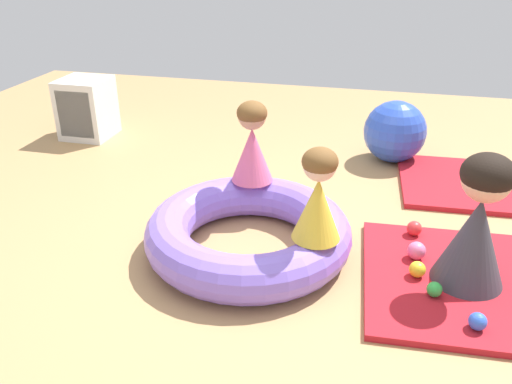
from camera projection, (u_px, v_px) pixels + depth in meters
ground_plane at (256, 252)px, 3.22m from camera, size 8.00×8.00×0.00m
gym_mat_near_right at (465, 283)px, 2.90m from camera, size 1.17×1.18×0.04m
inflatable_cushion at (248, 232)px, 3.17m from camera, size 1.26×1.26×0.27m
child_in_yellow at (318, 196)px, 2.75m from camera, size 0.28×0.28×0.53m
child_in_pink at (252, 143)px, 3.41m from camera, size 0.35×0.35×0.55m
adult_seated at (478, 222)px, 2.73m from camera, size 0.54×0.54×0.75m
play_ball_yellow at (417, 269)px, 2.90m from camera, size 0.09×0.09×0.09m
play_ball_blue at (478, 321)px, 2.52m from camera, size 0.09×0.09×0.09m
play_ball_green at (434, 289)px, 2.75m from camera, size 0.08×0.08×0.08m
play_ball_pink at (417, 251)px, 3.06m from camera, size 0.11×0.11×0.11m
play_ball_red at (414, 228)px, 3.31m from camera, size 0.09×0.09×0.09m
exercise_ball_large at (395, 132)px, 4.42m from camera, size 0.53×0.53×0.53m
storage_cube at (85, 109)px, 4.95m from camera, size 0.44×0.44×0.56m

